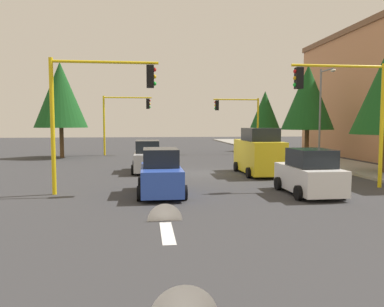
# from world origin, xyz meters

# --- Properties ---
(ground_plane) EXTENTS (120.00, 120.00, 0.00)m
(ground_plane) POSITION_xyz_m (0.00, 0.00, 0.00)
(ground_plane) COLOR #353538
(sidewalk_kerb) EXTENTS (80.00, 4.00, 0.15)m
(sidewalk_kerb) POSITION_xyz_m (-5.00, 10.50, 0.07)
(sidewalk_kerb) COLOR gray
(sidewalk_kerb) RESTS_ON ground
(lane_arrow_near) EXTENTS (2.40, 1.10, 1.10)m
(lane_arrow_near) POSITION_xyz_m (11.51, -3.00, 0.01)
(lane_arrow_near) COLOR silver
(lane_arrow_near) RESTS_ON ground
(traffic_signal_near_right) EXTENTS (0.36, 4.59, 5.81)m
(traffic_signal_near_right) POSITION_xyz_m (6.00, -5.72, 4.10)
(traffic_signal_near_right) COLOR yellow
(traffic_signal_near_right) RESTS_ON ground
(traffic_signal_near_left) EXTENTS (0.36, 4.59, 5.83)m
(traffic_signal_near_left) POSITION_xyz_m (6.00, 5.72, 4.12)
(traffic_signal_near_left) COLOR yellow
(traffic_signal_near_left) RESTS_ON ground
(traffic_signal_far_left) EXTENTS (0.36, 4.59, 5.52)m
(traffic_signal_far_left) POSITION_xyz_m (-14.00, 5.67, 3.91)
(traffic_signal_far_left) COLOR yellow
(traffic_signal_far_left) RESTS_ON ground
(traffic_signal_far_right) EXTENTS (0.36, 4.59, 5.63)m
(traffic_signal_far_right) POSITION_xyz_m (-14.00, -5.69, 3.98)
(traffic_signal_far_right) COLOR yellow
(traffic_signal_far_right) RESTS_ON ground
(street_lamp_curbside) EXTENTS (2.15, 0.28, 7.00)m
(street_lamp_curbside) POSITION_xyz_m (-3.61, 9.20, 4.35)
(street_lamp_curbside) COLOR slate
(street_lamp_curbside) RESTS_ON ground
(tree_opposite_side) EXTENTS (4.59, 4.59, 8.41)m
(tree_opposite_side) POSITION_xyz_m (-12.00, -11.00, 5.53)
(tree_opposite_side) COLOR brown
(tree_opposite_side) RESTS_ON ground
(tree_roadside_mid) EXTENTS (4.35, 4.35, 7.96)m
(tree_roadside_mid) POSITION_xyz_m (-8.00, 10.00, 5.22)
(tree_roadside_mid) COLOR brown
(tree_roadside_mid) RESTS_ON ground
(tree_roadside_far) EXTENTS (3.61, 3.61, 6.56)m
(tree_roadside_far) POSITION_xyz_m (-18.00, 9.50, 4.29)
(tree_roadside_far) COLOR brown
(tree_roadside_far) RESTS_ON ground
(delivery_van_yellow) EXTENTS (4.80, 2.22, 2.77)m
(delivery_van_yellow) POSITION_xyz_m (0.80, 3.12, 1.28)
(delivery_van_yellow) COLOR yellow
(delivery_van_yellow) RESTS_ON ground
(car_white) EXTENTS (3.77, 2.08, 1.98)m
(car_white) POSITION_xyz_m (7.33, 3.37, 0.90)
(car_white) COLOR white
(car_white) RESTS_ON ground
(car_silver) EXTENTS (4.02, 1.94, 1.98)m
(car_silver) POSITION_xyz_m (-1.15, -3.49, 0.90)
(car_silver) COLOR #B2B5BA
(car_silver) RESTS_ON ground
(car_blue) EXTENTS (3.96, 1.99, 1.98)m
(car_blue) POSITION_xyz_m (6.54, -2.95, 0.90)
(car_blue) COLOR blue
(car_blue) RESTS_ON ground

